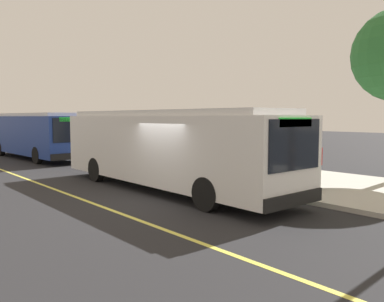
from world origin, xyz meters
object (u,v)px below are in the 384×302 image
(transit_bus_second, at_px, (35,134))
(route_sign_post, at_px, (267,137))
(transit_bus_main, at_px, (167,146))
(waiting_bench, at_px, (269,164))
(pedestrian_commuter, at_px, (316,162))

(transit_bus_second, bearing_deg, route_sign_post, 9.14)
(transit_bus_second, height_order, route_sign_post, same)
(transit_bus_main, relative_size, waiting_bench, 7.12)
(transit_bus_main, height_order, pedestrian_commuter, transit_bus_main)
(waiting_bench, distance_m, pedestrian_commuter, 3.58)
(transit_bus_second, bearing_deg, transit_bus_main, -0.40)
(transit_bus_second, height_order, waiting_bench, transit_bus_second)
(transit_bus_main, bearing_deg, pedestrian_commuter, 42.56)
(transit_bus_main, xyz_separation_m, route_sign_post, (2.42, 2.84, 0.34))
(transit_bus_main, xyz_separation_m, transit_bus_second, (-14.58, 0.10, -0.00))
(transit_bus_second, distance_m, waiting_bench, 16.15)
(transit_bus_main, bearing_deg, waiting_bench, 81.72)
(transit_bus_main, height_order, route_sign_post, same)
(waiting_bench, height_order, pedestrian_commuter, pedestrian_commuter)
(waiting_bench, bearing_deg, transit_bus_second, -161.97)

